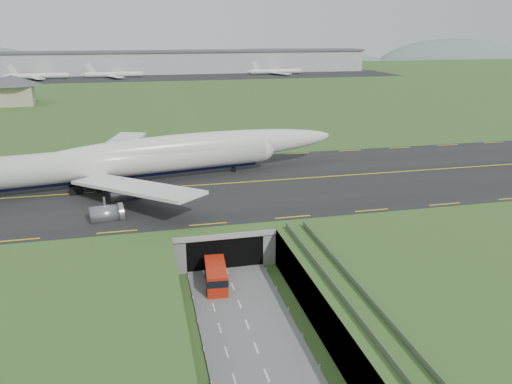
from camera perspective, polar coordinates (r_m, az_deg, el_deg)
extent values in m
plane|color=#385B24|center=(71.70, -2.38, -11.62)|extent=(900.00, 900.00, 0.00)
cube|color=gray|center=(70.26, -2.41, -9.50)|extent=(800.00, 800.00, 6.00)
cube|color=slate|center=(65.35, -1.11, -14.74)|extent=(12.00, 75.00, 0.20)
cube|color=black|center=(99.38, -5.98, 0.77)|extent=(800.00, 44.00, 0.18)
cube|color=gray|center=(86.42, -4.78, -2.30)|extent=(16.00, 22.00, 1.00)
cube|color=gray|center=(86.70, -9.33, -4.19)|extent=(2.00, 22.00, 6.00)
cube|color=gray|center=(88.49, -0.24, -3.46)|extent=(2.00, 22.00, 6.00)
cube|color=black|center=(82.94, -4.21, -5.42)|extent=(12.00, 12.00, 5.00)
cube|color=#A8A8A3|center=(76.23, -3.55, -5.05)|extent=(17.00, 0.50, 0.80)
cube|color=#A8A8A3|center=(56.61, 12.60, -14.08)|extent=(3.00, 53.00, 0.50)
cube|color=gray|center=(55.68, 11.31, -13.66)|extent=(0.06, 53.00, 1.00)
cube|color=gray|center=(56.79, 13.96, -13.19)|extent=(0.06, 53.00, 1.00)
cylinder|color=#A8A8A3|center=(60.10, 11.35, -15.30)|extent=(0.90, 0.90, 5.60)
cylinder|color=#A8A8A3|center=(69.59, 7.30, -10.12)|extent=(0.90, 0.90, 5.60)
cylinder|color=silver|center=(101.21, -16.18, 3.26)|extent=(63.50, 16.77, 5.97)
sphere|color=silver|center=(109.20, 0.55, 5.04)|extent=(6.77, 6.77, 5.85)
ellipsoid|color=silver|center=(104.10, -6.86, 5.02)|extent=(64.01, 16.40, 6.27)
ellipsoid|color=black|center=(108.68, 0.10, 5.38)|extent=(4.56, 3.29, 2.09)
cylinder|color=black|center=(101.80, -16.07, 1.99)|extent=(59.78, 12.81, 2.51)
cube|color=silver|center=(116.05, -16.19, 4.63)|extent=(15.74, 28.49, 2.51)
cube|color=silver|center=(87.43, -13.65, 0.54)|extent=(22.93, 25.63, 2.51)
cylinder|color=slate|center=(110.76, -16.26, 2.45)|extent=(5.31, 3.86, 3.08)
cylinder|color=slate|center=(119.87, -18.95, 3.35)|extent=(5.31, 3.86, 3.08)
cylinder|color=slate|center=(93.87, -14.87, -0.20)|extent=(5.31, 3.86, 3.08)
cylinder|color=slate|center=(84.20, -16.82, -2.50)|extent=(5.31, 3.86, 3.08)
cylinder|color=black|center=(107.94, -2.55, 2.59)|extent=(1.09, 0.64, 1.03)
cube|color=black|center=(101.91, -18.32, 0.81)|extent=(6.63, 7.39, 1.31)
cube|color=#B71F0C|center=(73.08, -4.61, -9.49)|extent=(3.51, 7.96, 3.10)
cube|color=black|center=(72.80, -4.62, -9.06)|extent=(3.58, 8.07, 1.03)
cube|color=black|center=(73.69, -4.58, -10.39)|extent=(3.26, 7.43, 0.52)
cylinder|color=black|center=(71.32, -5.53, -11.35)|extent=(0.44, 0.96, 0.93)
cylinder|color=black|center=(75.86, -5.75, -9.44)|extent=(0.44, 0.96, 0.93)
cylinder|color=black|center=(71.46, -3.34, -11.23)|extent=(0.44, 0.96, 0.93)
cylinder|color=black|center=(75.99, -3.70, -9.33)|extent=(0.44, 0.96, 0.93)
cube|color=tan|center=(228.76, -25.96, 9.93)|extent=(16.62, 16.62, 8.06)
cone|color=#4C4C51|center=(228.16, -26.17, 11.42)|extent=(24.38, 24.38, 4.03)
cube|color=#B2B2B2|center=(362.09, -11.60, 14.28)|extent=(300.00, 22.00, 15.00)
cube|color=#4C4C51|center=(361.71, -11.67, 15.46)|extent=(302.00, 24.00, 1.20)
cube|color=black|center=(332.74, -11.33, 12.71)|extent=(320.00, 50.00, 0.08)
cylinder|color=silver|center=(342.73, -23.69, 12.06)|extent=(34.00, 3.20, 3.20)
cylinder|color=silver|center=(337.69, -15.92, 12.80)|extent=(34.00, 3.20, 3.20)
cylinder|color=silver|center=(349.62, 2.29, 13.62)|extent=(34.00, 3.20, 3.20)
ellipsoid|color=slate|center=(510.00, 1.97, 13.66)|extent=(260.00, 91.00, 44.00)
ellipsoid|color=slate|center=(593.78, 21.50, 13.09)|extent=(180.00, 63.00, 60.00)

